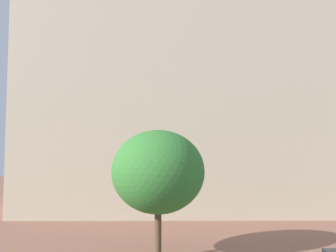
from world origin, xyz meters
name	(u,v)px	position (x,y,z in m)	size (l,w,h in m)	color
landmark_building	(178,93)	(1.32, 27.71, 9.86)	(25.41, 11.62, 30.81)	beige
tree_curb_far	(158,172)	(-0.06, 13.14, 3.85)	(4.17, 4.17, 5.74)	brown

